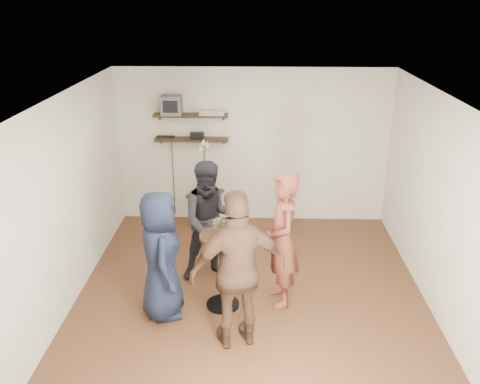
% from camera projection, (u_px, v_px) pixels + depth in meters
% --- Properties ---
extents(room, '(4.58, 5.08, 2.68)m').
position_uv_depth(room, '(251.00, 206.00, 6.11)').
color(room, '#432315').
rests_on(room, ground).
extents(shelf_upper, '(1.20, 0.25, 0.04)m').
position_uv_depth(shelf_upper, '(191.00, 115.00, 8.14)').
color(shelf_upper, black).
rests_on(shelf_upper, room).
extents(shelf_lower, '(1.20, 0.25, 0.04)m').
position_uv_depth(shelf_lower, '(192.00, 139.00, 8.29)').
color(shelf_lower, black).
rests_on(shelf_lower, room).
extents(crt_monitor, '(0.32, 0.30, 0.30)m').
position_uv_depth(crt_monitor, '(172.00, 105.00, 8.09)').
color(crt_monitor, '#59595B').
rests_on(crt_monitor, shelf_upper).
extents(dvd_deck, '(0.40, 0.24, 0.06)m').
position_uv_depth(dvd_deck, '(212.00, 113.00, 8.11)').
color(dvd_deck, silver).
rests_on(dvd_deck, shelf_upper).
extents(radio, '(0.22, 0.10, 0.10)m').
position_uv_depth(radio, '(197.00, 135.00, 8.26)').
color(radio, black).
rests_on(radio, shelf_lower).
extents(power_strip, '(0.30, 0.05, 0.03)m').
position_uv_depth(power_strip, '(166.00, 136.00, 8.33)').
color(power_strip, black).
rests_on(power_strip, shelf_lower).
extents(side_table, '(0.62, 0.62, 0.59)m').
position_uv_depth(side_table, '(205.00, 198.00, 8.47)').
color(side_table, black).
rests_on(side_table, room).
extents(vase_lilies, '(0.19, 0.20, 0.96)m').
position_uv_depth(vase_lilies, '(205.00, 175.00, 8.32)').
color(vase_lilies, silver).
rests_on(vase_lilies, side_table).
extents(drinks_table, '(0.54, 0.54, 0.99)m').
position_uv_depth(drinks_table, '(222.00, 261.00, 6.20)').
color(drinks_table, black).
rests_on(drinks_table, room).
extents(wine_glass_fl, '(0.07, 0.07, 0.21)m').
position_uv_depth(wine_glass_fl, '(216.00, 225.00, 5.99)').
color(wine_glass_fl, silver).
rests_on(wine_glass_fl, drinks_table).
extents(wine_glass_fr, '(0.07, 0.07, 0.21)m').
position_uv_depth(wine_glass_fr, '(226.00, 226.00, 5.99)').
color(wine_glass_fr, silver).
rests_on(wine_glass_fr, drinks_table).
extents(wine_glass_bl, '(0.06, 0.06, 0.19)m').
position_uv_depth(wine_glass_bl, '(219.00, 223.00, 6.08)').
color(wine_glass_bl, silver).
rests_on(wine_glass_bl, drinks_table).
extents(wine_glass_br, '(0.06, 0.06, 0.19)m').
position_uv_depth(wine_glass_br, '(224.00, 225.00, 6.03)').
color(wine_glass_br, silver).
rests_on(wine_glass_br, drinks_table).
extents(person_plaid, '(0.51, 0.69, 1.73)m').
position_uv_depth(person_plaid, '(282.00, 240.00, 6.20)').
color(person_plaid, red).
rests_on(person_plaid, room).
extents(person_dark, '(0.95, 0.83, 1.67)m').
position_uv_depth(person_dark, '(211.00, 221.00, 6.79)').
color(person_dark, black).
rests_on(person_dark, room).
extents(person_navy, '(0.69, 0.89, 1.60)m').
position_uv_depth(person_navy, '(161.00, 256.00, 5.98)').
color(person_navy, black).
rests_on(person_navy, room).
extents(person_brown, '(1.16, 0.75, 1.84)m').
position_uv_depth(person_brown, '(238.00, 271.00, 5.43)').
color(person_brown, '#472E1E').
rests_on(person_brown, room).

